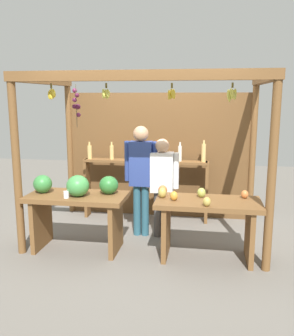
# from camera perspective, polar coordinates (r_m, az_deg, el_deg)

# --- Properties ---
(ground_plane) EXTENTS (12.00, 12.00, 0.00)m
(ground_plane) POSITION_cam_1_polar(r_m,az_deg,el_deg) (5.58, 0.31, -10.21)
(ground_plane) COLOR slate
(ground_plane) RESTS_ON ground
(market_stall) EXTENTS (3.21, 1.94, 2.32)m
(market_stall) POSITION_cam_1_polar(r_m,az_deg,el_deg) (5.66, 0.97, 4.19)
(market_stall) COLOR brown
(market_stall) RESTS_ON ground
(fruit_counter_left) EXTENTS (1.30, 0.64, 1.03)m
(fruit_counter_left) POSITION_cam_1_polar(r_m,az_deg,el_deg) (4.94, -10.78, -5.14)
(fruit_counter_left) COLOR brown
(fruit_counter_left) RESTS_ON ground
(fruit_counter_right) EXTENTS (1.30, 0.64, 0.89)m
(fruit_counter_right) POSITION_cam_1_polar(r_m,az_deg,el_deg) (4.68, 9.15, -7.28)
(fruit_counter_right) COLOR brown
(fruit_counter_right) RESTS_ON ground
(bottle_shelf_unit) EXTENTS (2.06, 0.22, 1.35)m
(bottle_shelf_unit) POSITION_cam_1_polar(r_m,az_deg,el_deg) (6.03, -0.25, -0.76)
(bottle_shelf_unit) COLOR brown
(bottle_shelf_unit) RESTS_ON ground
(vendor_man) EXTENTS (0.48, 0.22, 1.61)m
(vendor_man) POSITION_cam_1_polar(r_m,az_deg,el_deg) (5.28, -0.94, -0.45)
(vendor_man) COLOR #2C5D70
(vendor_man) RESTS_ON ground
(vendor_woman) EXTENTS (0.48, 0.20, 1.44)m
(vendor_woman) POSITION_cam_1_polar(r_m,az_deg,el_deg) (5.25, 2.34, -1.85)
(vendor_woman) COLOR #4D4846
(vendor_woman) RESTS_ON ground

